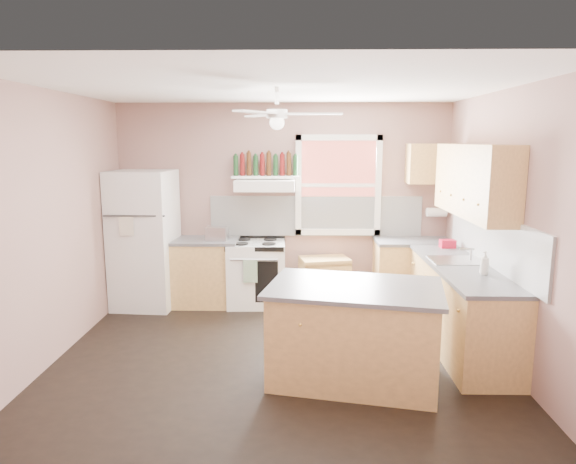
{
  "coord_description": "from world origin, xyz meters",
  "views": [
    {
      "loc": [
        0.2,
        -5.01,
        2.2
      ],
      "look_at": [
        0.1,
        0.3,
        1.25
      ],
      "focal_mm": 32.0,
      "sensor_mm": 36.0,
      "label": 1
    }
  ],
  "objects_px": {
    "toaster": "(217,234)",
    "stove": "(256,273)",
    "island": "(354,335)",
    "refrigerator": "(145,240)",
    "cart": "(324,281)"
  },
  "relations": [
    {
      "from": "toaster",
      "to": "stove",
      "type": "relative_size",
      "value": 0.33
    },
    {
      "from": "stove",
      "to": "island",
      "type": "bearing_deg",
      "value": -66.25
    },
    {
      "from": "toaster",
      "to": "stove",
      "type": "xyz_separation_m",
      "value": [
        0.51,
        0.08,
        -0.56
      ]
    },
    {
      "from": "refrigerator",
      "to": "stove",
      "type": "xyz_separation_m",
      "value": [
        1.47,
        0.09,
        -0.48
      ]
    },
    {
      "from": "stove",
      "to": "cart",
      "type": "bearing_deg",
      "value": 0.8
    },
    {
      "from": "refrigerator",
      "to": "toaster",
      "type": "height_order",
      "value": "refrigerator"
    },
    {
      "from": "refrigerator",
      "to": "stove",
      "type": "bearing_deg",
      "value": 7.32
    },
    {
      "from": "cart",
      "to": "island",
      "type": "distance_m",
      "value": 2.27
    },
    {
      "from": "refrigerator",
      "to": "toaster",
      "type": "xyz_separation_m",
      "value": [
        0.96,
        0.0,
        0.08
      ]
    },
    {
      "from": "toaster",
      "to": "island",
      "type": "relative_size",
      "value": 0.19
    },
    {
      "from": "cart",
      "to": "stove",
      "type": "bearing_deg",
      "value": 170.8
    },
    {
      "from": "cart",
      "to": "refrigerator",
      "type": "bearing_deg",
      "value": 170.95
    },
    {
      "from": "toaster",
      "to": "cart",
      "type": "height_order",
      "value": "toaster"
    },
    {
      "from": "toaster",
      "to": "stove",
      "type": "bearing_deg",
      "value": 16.64
    },
    {
      "from": "refrigerator",
      "to": "toaster",
      "type": "relative_size",
      "value": 6.49
    }
  ]
}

